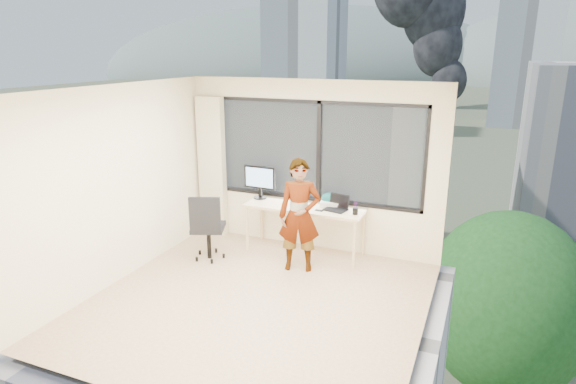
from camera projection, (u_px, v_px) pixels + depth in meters
The scene contains 24 objects.
floor at pixel (257, 301), 6.10m from camera, with size 4.00×4.00×0.01m, color #CDB085.
ceiling at pixel (253, 89), 5.37m from camera, with size 4.00×4.00×0.01m, color white.
wall_front at pixel (146, 270), 3.96m from camera, with size 4.00×0.01×2.60m, color beige.
wall_left at pixel (119, 184), 6.47m from camera, with size 0.01×4.00×2.60m, color beige.
wall_right at pixel (431, 224), 5.00m from camera, with size 0.01×4.00×2.60m, color beige.
window_wall at pixel (316, 152), 7.43m from camera, with size 3.30×0.16×1.55m, color black, non-canonical shape.
curtain at pixel (212, 167), 8.08m from camera, with size 0.45×0.14×2.30m, color beige.
desk at pixel (305, 230), 7.47m from camera, with size 1.80×0.60×0.75m, color beige.
chair at pixel (208, 225), 7.23m from camera, with size 0.53×0.53×1.04m, color black, non-canonical shape.
person at pixel (299, 215), 6.80m from camera, with size 0.58×0.38×1.60m, color #2D2D33.
monitor at pixel (260, 182), 7.68m from camera, with size 0.53×0.11×0.53m, color black, non-canonical shape.
game_console at pixel (331, 203), 7.38m from camera, with size 0.31×0.26×0.07m, color white.
laptop at pixel (336, 204), 7.14m from camera, with size 0.32×0.34×0.21m, color black, non-canonical shape.
cellphone at pixel (319, 210), 7.15m from camera, with size 0.12×0.05×0.01m, color black.
pen_cup at pixel (355, 211), 6.98m from camera, with size 0.08×0.08×0.10m, color black.
handbag at pixel (329, 199), 7.38m from camera, with size 0.26×0.13×0.20m, color #0B4346.
exterior_ground at pixel (479, 123), 116.44m from camera, with size 400.00×400.00×0.04m, color #515B3D.
near_bldg_a at pixel (324, 183), 37.97m from camera, with size 16.00×12.00×14.00m, color beige.
far_tower_a at pixel (305, 64), 103.19m from camera, with size 14.00×14.00×28.00m, color silver.
far_tower_b at pixel (525, 58), 109.29m from camera, with size 13.00×13.00×30.00m, color silver.
far_tower_d at pixel (293, 68), 161.98m from camera, with size 16.00×14.00×22.00m, color silver.
hill_a at pixel (304, 74), 337.84m from camera, with size 288.00×216.00×90.00m, color slate.
tree_a at pixel (192, 242), 34.29m from camera, with size 7.00×7.00×8.00m, color #1E4C19, non-canonical shape.
tree_b at pixel (502, 323), 23.26m from camera, with size 7.60×7.60×9.00m, color #1E4C19, non-canonical shape.
Camera 1 is at (2.45, -4.91, 3.02)m, focal length 30.57 mm.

